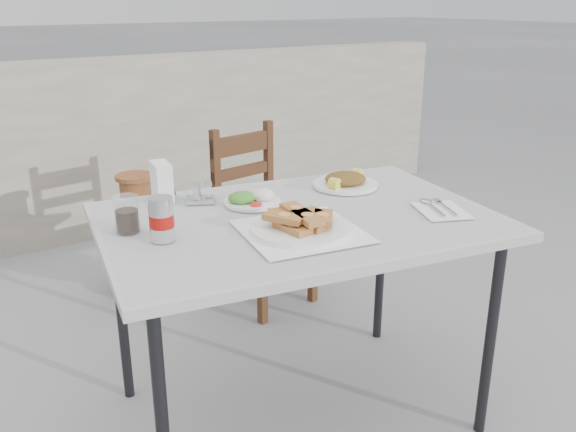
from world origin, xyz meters
TOP-DOWN VIEW (x-y plane):
  - ground at (0.00, 0.00)m, footprint 80.00×80.00m
  - cafe_table at (0.01, 0.06)m, footprint 1.53×1.17m
  - pide_plate at (-0.07, -0.07)m, footprint 0.44×0.44m
  - salad_rice_plate at (-0.06, 0.27)m, footprint 0.22×0.22m
  - salad_chopped_plate at (0.38, 0.25)m, footprint 0.27×0.27m
  - soda_can at (-0.48, 0.11)m, footprint 0.08×0.08m
  - cola_glass at (-0.55, 0.26)m, footprint 0.08×0.08m
  - napkin_holder at (-0.32, 0.50)m, footprint 0.09×0.13m
  - condiment_caddy at (-0.21, 0.40)m, footprint 0.14×0.13m
  - cutlery_napkin at (0.48, -0.17)m, footprint 0.23×0.26m
  - chair at (0.41, 1.00)m, footprint 0.48×0.48m
  - terracotta_urn at (-0.11, 1.42)m, footprint 0.40×0.40m
  - back_wall at (0.00, 2.50)m, footprint 6.00×0.25m

SIDE VIEW (x-z plane):
  - ground at x=0.00m, z-range 0.00..0.00m
  - terracotta_urn at x=-0.11m, z-range -0.02..0.67m
  - chair at x=0.41m, z-range 0.02..0.96m
  - back_wall at x=0.00m, z-range 0.00..1.20m
  - cafe_table at x=0.01m, z-range 0.36..1.20m
  - cutlery_napkin at x=0.48m, z-range 0.84..0.85m
  - salad_rice_plate at x=-0.06m, z-range 0.83..0.89m
  - salad_chopped_plate at x=0.38m, z-range 0.83..0.89m
  - condiment_caddy at x=-0.21m, z-range 0.83..0.91m
  - pide_plate at x=-0.07m, z-range 0.84..0.91m
  - cola_glass at x=-0.55m, z-range 0.83..0.95m
  - soda_can at x=-0.48m, z-range 0.84..0.98m
  - napkin_holder at x=-0.32m, z-range 0.84..0.99m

